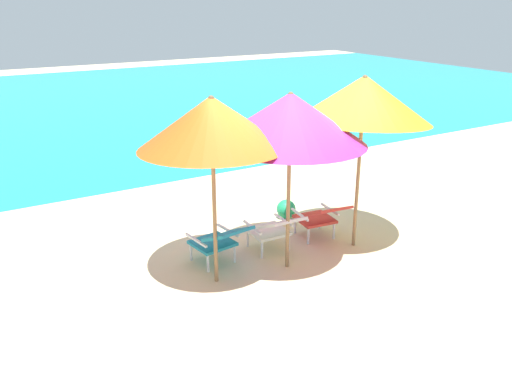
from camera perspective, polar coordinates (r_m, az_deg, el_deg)
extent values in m
plane|color=beige|center=(10.90, -9.08, 1.65)|extent=(40.00, 40.00, 0.00)
cube|color=teal|center=(19.04, -18.99, 8.83)|extent=(40.00, 18.00, 0.01)
cube|color=teal|center=(7.27, -4.72, -5.52)|extent=(0.59, 0.57, 0.04)
cube|color=teal|center=(6.88, -3.07, -4.55)|extent=(0.59, 0.58, 0.27)
cylinder|color=silver|center=(7.39, -7.02, -6.45)|extent=(0.04, 0.04, 0.26)
cylinder|color=silver|center=(7.60, -4.20, -5.55)|extent=(0.04, 0.04, 0.26)
cylinder|color=silver|center=(7.08, -5.21, -7.67)|extent=(0.04, 0.04, 0.26)
cylinder|color=silver|center=(7.30, -2.31, -6.68)|extent=(0.04, 0.04, 0.26)
cube|color=silver|center=(7.09, -6.49, -5.20)|extent=(0.10, 0.50, 0.03)
cube|color=silver|center=(7.35, -3.06, -4.14)|extent=(0.10, 0.50, 0.03)
cube|color=silver|center=(7.60, 1.32, -4.25)|extent=(0.53, 0.51, 0.04)
cube|color=silver|center=(7.21, 2.81, -3.36)|extent=(0.53, 0.53, 0.27)
cylinder|color=silver|center=(7.73, -0.89, -5.03)|extent=(0.04, 0.04, 0.26)
cylinder|color=silver|center=(7.93, 1.93, -4.37)|extent=(0.04, 0.04, 0.26)
cylinder|color=silver|center=(7.40, 0.65, -6.25)|extent=(0.04, 0.04, 0.26)
cylinder|color=silver|center=(7.61, 3.55, -5.52)|extent=(0.04, 0.04, 0.26)
cube|color=silver|center=(7.44, -0.41, -3.82)|extent=(0.04, 0.50, 0.03)
cube|color=silver|center=(7.68, 3.01, -3.05)|extent=(0.04, 0.50, 0.03)
cube|color=red|center=(8.05, 6.36, -2.92)|extent=(0.57, 0.55, 0.04)
cube|color=red|center=(7.66, 7.81, -2.05)|extent=(0.57, 0.57, 0.27)
cylinder|color=silver|center=(8.18, 4.25, -3.61)|extent=(0.04, 0.04, 0.26)
cylinder|color=silver|center=(8.38, 6.90, -3.10)|extent=(0.04, 0.04, 0.26)
cylinder|color=silver|center=(7.85, 5.69, -4.74)|extent=(0.04, 0.04, 0.26)
cylinder|color=silver|center=(8.06, 8.42, -4.17)|extent=(0.04, 0.04, 0.26)
cube|color=silver|center=(7.89, 4.76, -2.43)|extent=(0.09, 0.50, 0.03)
cube|color=silver|center=(8.14, 7.98, -1.84)|extent=(0.09, 0.50, 0.03)
cylinder|color=olive|center=(6.52, -4.49, -2.65)|extent=(0.05, 0.05, 1.81)
cone|color=#EA5619|center=(6.16, -4.79, 7.51)|extent=(2.07, 2.09, 0.68)
sphere|color=#4C3823|center=(6.10, -4.87, 10.04)|extent=(0.07, 0.07, 0.07)
cylinder|color=olive|center=(6.88, 3.50, -1.57)|extent=(0.05, 0.05, 1.76)
cone|color=purple|center=(6.54, 3.72, 7.97)|extent=(2.59, 2.59, 0.68)
sphere|color=#4C3823|center=(6.48, 3.78, 10.45)|extent=(0.07, 0.07, 0.07)
cylinder|color=olive|center=(7.61, 10.90, 0.75)|extent=(0.05, 0.05, 1.88)
cone|color=yellow|center=(7.30, 11.54, 9.83)|extent=(2.66, 2.66, 0.80)
sphere|color=#4C3823|center=(7.25, 11.70, 12.02)|extent=(0.07, 0.07, 0.07)
sphere|color=#1E9E60|center=(8.71, 3.27, -1.85)|extent=(0.32, 0.32, 0.32)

